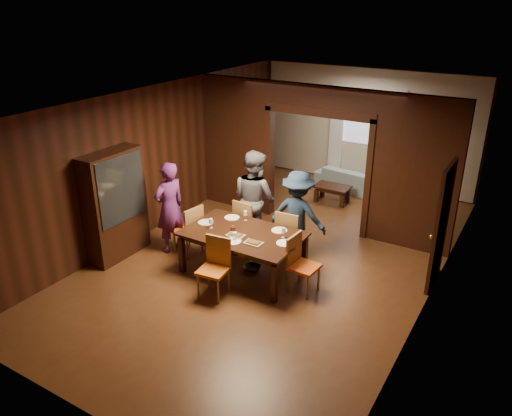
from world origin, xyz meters
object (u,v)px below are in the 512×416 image
Objects in this scene: chair_right at (304,265)px; person_grey at (254,199)px; person_purple at (170,208)px; person_navy at (298,215)px; hutch at (115,205)px; chair_far_r at (291,234)px; chair_near at (213,269)px; sofa at (355,180)px; chair_left at (188,229)px; coffee_table at (332,194)px; dining_table at (243,253)px; chair_far_l at (249,223)px.

person_grey is at bearing 60.36° from chair_right.
person_purple is 2.35m from person_navy.
person_purple is at bearing 43.00° from hutch.
chair_far_r is 1.00× the size of chair_near.
sofa is (1.87, 4.70, -0.59)m from person_purple.
chair_left is (-1.77, -0.97, -0.34)m from person_navy.
chair_left is 0.48× the size of hutch.
hutch reaches higher than person_purple.
chair_right is (0.66, -1.05, -0.34)m from person_navy.
hutch reaches higher than coffee_table.
hutch reaches higher than chair_right.
chair_far_l is (-0.43, 0.89, 0.10)m from dining_table.
chair_near is (-1.19, -0.85, 0.00)m from chair_right.
coffee_table is 0.82× the size of chair_far_l.
chair_right is at bearing 163.46° from person_grey.
person_purple is 0.93× the size of person_grey.
person_navy reaches higher than coffee_table.
chair_left is at bearing 24.31° from person_navy.
hutch is at bearing 58.62° from person_grey.
chair_left is (-1.32, -3.70, 0.28)m from coffee_table.
chair_right is at bearing 117.52° from person_navy.
chair_right is (2.77, -0.02, -0.39)m from person_purple.
sofa is 0.97× the size of hutch.
chair_left and chair_right have the same top height.
sofa is 3.84m from chair_far_r.
chair_far_l is 2.47m from hutch.
chair_far_l is (-0.03, -0.15, -0.46)m from person_grey.
person_grey is 1.94× the size of chair_left.
person_grey is 1.14× the size of person_navy.
coffee_table is at bearing 20.41° from chair_right.
person_grey is 0.92m from person_navy.
dining_table is 1.00m from chair_far_r.
person_grey is 1.38m from chair_left.
person_purple is 0.97m from hutch.
chair_right is 1.84m from chair_far_l.
person_purple is 1.06× the size of person_navy.
person_navy is at bearing -162.80° from person_grey.
dining_table is 2.05× the size of chair_far_l.
chair_near is 0.48× the size of hutch.
chair_left is at bearing 136.79° from chair_near.
chair_far_r is (2.07, 0.87, -0.39)m from person_purple.
coffee_table is 3.94m from chair_right.
person_purple is 1.59m from person_grey.
coffee_table is at bearing -85.80° from chair_far_r.
person_purple is 2.80m from chair_right.
chair_left is at bearing 21.62° from chair_far_r.
person_navy is 1.70× the size of chair_left.
person_purple is at bearing 19.08° from chair_far_r.
dining_table is at bearing 82.38° from chair_near.
person_navy is at bearing 63.40° from dining_table.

